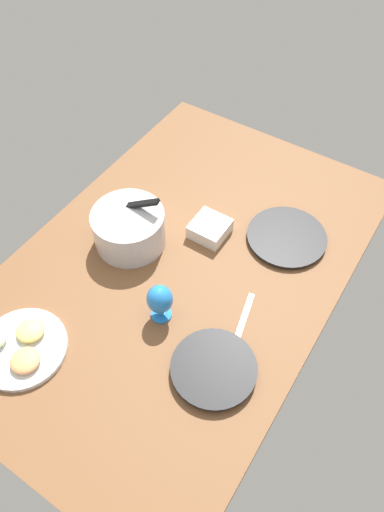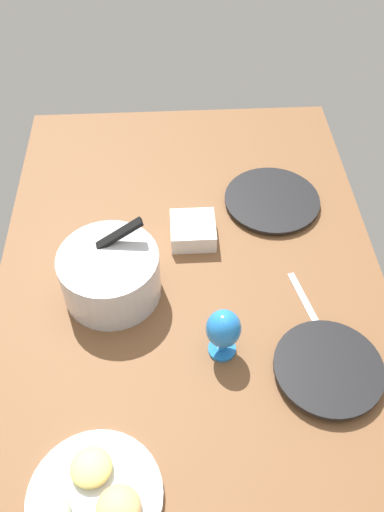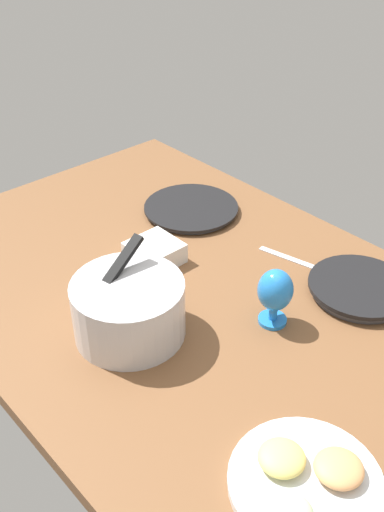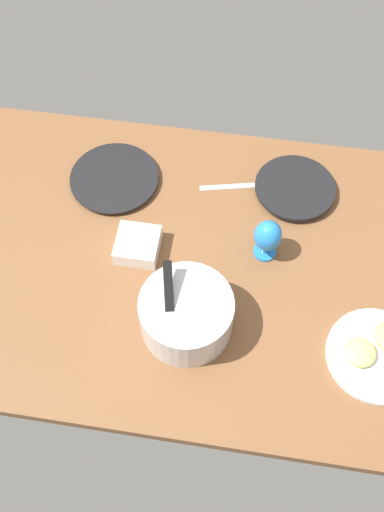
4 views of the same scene
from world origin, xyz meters
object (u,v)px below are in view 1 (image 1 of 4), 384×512
(dinner_plate_left, at_px, (214,369))
(dinner_plate_right, at_px, (287,237))
(fruit_platter, at_px, (21,347))
(square_bowl_white, at_px, (210,228))
(mixing_bowl, at_px, (129,227))
(hurricane_glass_blue, at_px, (160,300))

(dinner_plate_left, height_order, dinner_plate_right, dinner_plate_left)
(fruit_platter, bearing_deg, square_bowl_white, -18.55)
(mixing_bowl, xyz_separation_m, hurricane_glass_blue, (-0.19, -0.27, 0.01))
(dinner_plate_right, relative_size, mixing_bowl, 1.13)
(dinner_plate_right, xyz_separation_m, mixing_bowl, (-0.31, 0.47, 0.06))
(dinner_plate_right, bearing_deg, dinner_plate_left, -175.69)
(hurricane_glass_blue, relative_size, square_bowl_white, 1.15)
(square_bowl_white, bearing_deg, hurricane_glass_blue, -172.52)
(hurricane_glass_blue, bearing_deg, dinner_plate_left, -107.10)
(hurricane_glass_blue, height_order, square_bowl_white, hurricane_glass_blue)
(dinner_plate_right, height_order, mixing_bowl, mixing_bowl)
(hurricane_glass_blue, bearing_deg, square_bowl_white, 7.48)
(dinner_plate_right, distance_m, square_bowl_white, 0.28)
(dinner_plate_right, bearing_deg, fruit_platter, 149.89)
(square_bowl_white, bearing_deg, dinner_plate_right, -62.55)
(hurricane_glass_blue, distance_m, square_bowl_white, 0.38)
(square_bowl_white, bearing_deg, mixing_bowl, 129.52)
(dinner_plate_left, height_order, fruit_platter, fruit_platter)
(mixing_bowl, distance_m, square_bowl_white, 0.29)
(dinner_plate_right, xyz_separation_m, hurricane_glass_blue, (-0.50, 0.20, 0.08))
(dinner_plate_left, height_order, mixing_bowl, mixing_bowl)
(mixing_bowl, distance_m, fruit_platter, 0.53)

